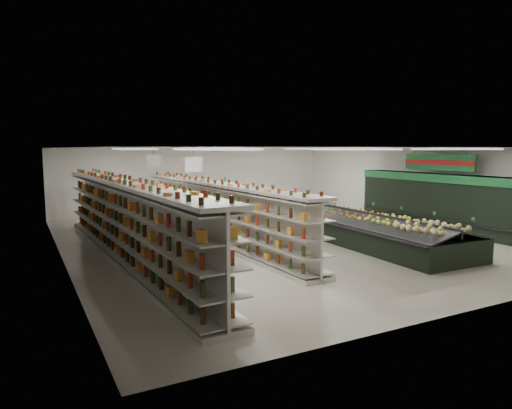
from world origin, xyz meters
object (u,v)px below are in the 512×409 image
soda_endcap (213,200)px  shopper_background (163,207)px  gondola_center (215,214)px  produce_island (374,230)px  shopper_main (268,219)px  gondola_left (126,224)px

soda_endcap → shopper_background: shopper_background is taller
gondola_center → shopper_background: (-0.93, 3.06, -0.05)m
produce_island → shopper_background: size_ratio=4.00×
shopper_main → produce_island: bearing=159.7°
gondola_left → shopper_background: (2.35, 4.35, -0.14)m
gondola_center → produce_island: bearing=-36.4°
gondola_center → soda_endcap: (1.93, 4.90, -0.09)m
shopper_main → gondola_left: bearing=-7.8°
gondola_center → produce_island: 5.37m
produce_island → shopper_background: (-5.37, 6.04, 0.41)m
gondola_left → shopper_background: gondola_left is taller
soda_endcap → gondola_center: bearing=-111.5°
gondola_left → soda_endcap: size_ratio=7.51×
gondola_center → shopper_background: gondola_center is taller
gondola_left → shopper_main: 4.37m
shopper_background → soda_endcap: bearing=-64.7°
gondola_left → shopper_main: gondola_left is taller
shopper_main → shopper_background: 5.25m
soda_endcap → shopper_background: 3.41m
shopper_background → gondola_left: bearing=144.1°
gondola_left → gondola_center: (3.28, 1.29, -0.10)m
gondola_center → shopper_main: bearing=-62.1°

